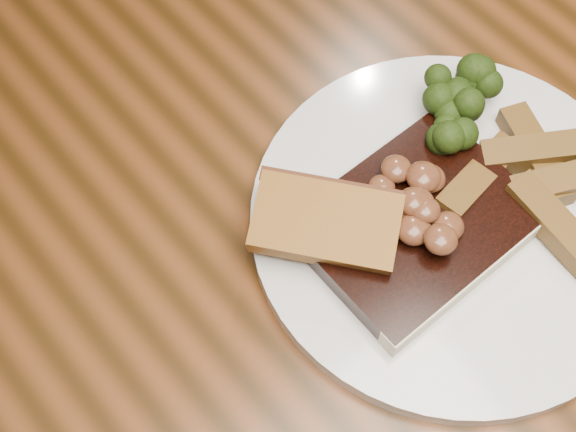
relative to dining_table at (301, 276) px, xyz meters
name	(u,v)px	position (x,y,z in m)	size (l,w,h in m)	color
dining_table	(301,276)	(0.00, 0.00, 0.00)	(1.60, 0.90, 0.75)	#552B11
plate	(451,223)	(0.09, -0.07, 0.10)	(0.31, 0.31, 0.01)	silver
steak	(415,225)	(0.06, -0.06, 0.12)	(0.16, 0.12, 0.02)	black
steak_bone	(468,278)	(0.06, -0.12, 0.11)	(0.16, 0.02, 0.02)	beige
mushroom_pile	(417,207)	(0.06, -0.06, 0.14)	(0.08, 0.08, 0.03)	brown
garlic_bread	(325,236)	(0.00, -0.02, 0.12)	(0.11, 0.06, 0.02)	brown
potato_wedges	(507,175)	(0.14, -0.08, 0.12)	(0.12, 0.12, 0.02)	brown
broccoli_cluster	(453,114)	(0.15, -0.01, 0.12)	(0.08, 0.08, 0.04)	#1F330B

